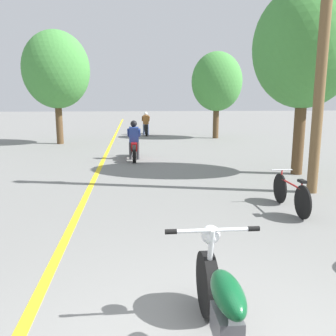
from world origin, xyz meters
TOP-DOWN VIEW (x-y plane):
  - lane_stripe_center at (-1.70, 12.29)m, footprint 0.14×48.00m
  - utility_pole at (3.58, 5.55)m, footprint 1.10×0.24m
  - roadside_tree_right_near at (4.16, 7.60)m, footprint 2.89×2.60m
  - roadside_tree_right_far at (3.97, 17.24)m, footprint 2.76×2.48m
  - roadside_tree_left at (-4.17, 15.51)m, footprint 3.14×2.82m
  - motorcycle_foreground at (0.13, 0.33)m, footprint 0.90×2.17m
  - motorcycle_rider_lead at (-0.58, 10.64)m, footprint 0.50×2.04m
  - motorcycle_rider_far at (0.16, 19.47)m, footprint 0.50×2.17m
  - bicycle_parked at (2.47, 4.28)m, footprint 0.44×1.66m

SIDE VIEW (x-z plane):
  - lane_stripe_center at x=-1.70m, z-range 0.00..0.01m
  - bicycle_parked at x=2.47m, z-range -0.03..0.71m
  - motorcycle_foreground at x=0.13m, z-range -0.06..0.94m
  - motorcycle_rider_far at x=0.16m, z-range -0.17..1.22m
  - motorcycle_rider_lead at x=-0.58m, z-range -0.17..1.24m
  - roadside_tree_right_far at x=3.97m, z-range 0.73..5.39m
  - utility_pole at x=3.58m, z-range 0.09..6.90m
  - roadside_tree_left at x=-4.17m, z-range 0.84..6.15m
  - roadside_tree_right_near at x=4.16m, z-range 0.93..6.16m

